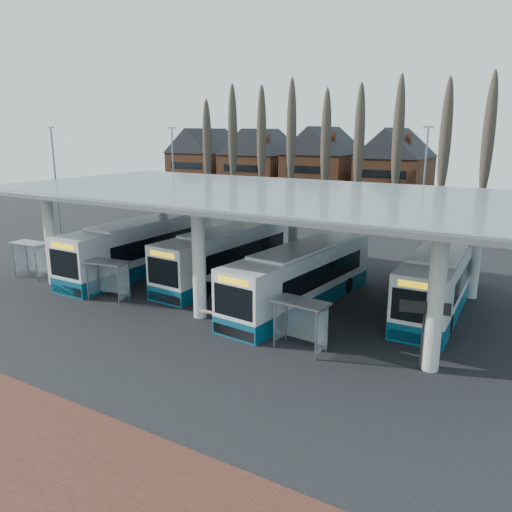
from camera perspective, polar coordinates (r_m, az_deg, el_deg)
The scene contains 16 objects.
ground at distance 25.47m, azimuth -9.80°, elevation -8.55°, with size 140.00×140.00×0.00m, color black.
station_canopy at distance 30.30m, azimuth -0.34°, elevation 6.41°, with size 32.00×16.00×6.34m.
poplar_row at distance 53.03m, azimuth 14.17°, elevation 12.59°, with size 45.10×1.10×14.50m.
townhouse_row at distance 69.29m, azimuth 4.05°, elevation 10.84°, with size 36.80×10.30×12.25m.
lamp_post_a at distance 52.17m, azimuth -9.41°, elevation 9.01°, with size 0.80×0.16×10.17m.
lamp_post_b at distance 44.93m, azimuth 18.62°, elevation 7.71°, with size 0.80×0.16×10.17m.
lamp_post_d at distance 52.46m, azimuth -21.94°, elevation 8.23°, with size 0.80×0.16×10.17m.
bus_0 at distance 36.28m, azimuth -12.88°, elevation 0.96°, with size 2.89×13.18×3.66m.
bus_1 at distance 33.61m, azimuth -3.11°, elevation 0.12°, with size 3.24×12.62×3.48m.
bus_2 at distance 28.57m, azimuth 5.23°, elevation -2.45°, with size 3.76×12.56×3.44m.
bus_3 at distance 30.05m, azimuth 20.25°, elevation -2.46°, with size 3.02×12.43×3.43m.
shelter_0 at distance 37.28m, azimuth -24.24°, elevation 0.47°, with size 2.68×1.45×2.42m.
shelter_1 at distance 30.53m, azimuth -16.47°, elevation -1.71°, with size 2.72×1.66×2.36m.
shelter_2 at distance 22.74m, azimuth 5.29°, elevation -6.61°, with size 2.61×1.47×2.34m.
info_sign_0 at distance 21.58m, azimuth 18.70°, elevation -6.17°, with size 1.97×0.62×2.99m.
barrier at distance 24.83m, azimuth -4.17°, elevation -6.76°, with size 2.31×0.64×1.15m.
Camera 1 is at (15.59, -17.68, 9.66)m, focal length 35.00 mm.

